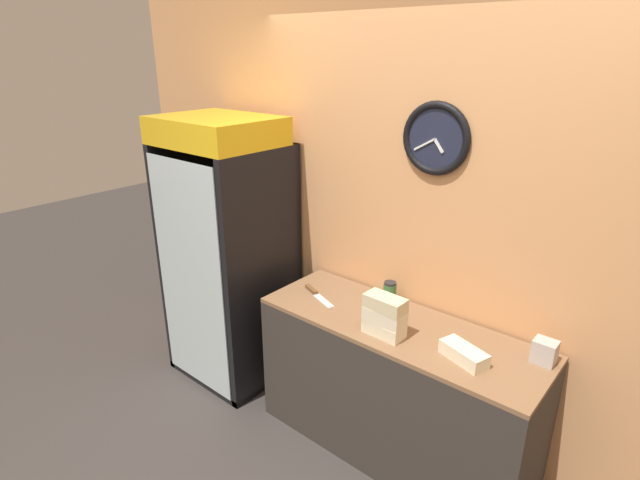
# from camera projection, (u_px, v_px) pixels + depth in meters

# --- Properties ---
(wall_back) EXTENTS (5.20, 0.10, 2.70)m
(wall_back) POSITION_uv_depth(u_px,v_px,m) (434.00, 226.00, 2.84)
(wall_back) COLOR tan
(wall_back) RESTS_ON ground_plane
(prep_counter) EXTENTS (1.63, 0.56, 0.86)m
(prep_counter) POSITION_uv_depth(u_px,v_px,m) (394.00, 389.00, 2.93)
(prep_counter) COLOR #332D28
(prep_counter) RESTS_ON ground_plane
(beverage_cooler) EXTENTS (0.78, 0.69, 1.90)m
(beverage_cooler) POSITION_uv_depth(u_px,v_px,m) (233.00, 239.00, 3.53)
(beverage_cooler) COLOR black
(beverage_cooler) RESTS_ON ground_plane
(sandwich_stack_bottom) EXTENTS (0.22, 0.12, 0.08)m
(sandwich_stack_bottom) POSITION_uv_depth(u_px,v_px,m) (384.00, 328.00, 2.67)
(sandwich_stack_bottom) COLOR beige
(sandwich_stack_bottom) RESTS_ON prep_counter
(sandwich_stack_middle) EXTENTS (0.22, 0.11, 0.08)m
(sandwich_stack_middle) POSITION_uv_depth(u_px,v_px,m) (385.00, 316.00, 2.64)
(sandwich_stack_middle) COLOR beige
(sandwich_stack_middle) RESTS_ON sandwich_stack_bottom
(sandwich_stack_top) EXTENTS (0.23, 0.12, 0.08)m
(sandwich_stack_top) POSITION_uv_depth(u_px,v_px,m) (385.00, 303.00, 2.61)
(sandwich_stack_top) COLOR beige
(sandwich_stack_top) RESTS_ON sandwich_stack_middle
(sandwich_flat_left) EXTENTS (0.26, 0.18, 0.07)m
(sandwich_flat_left) POSITION_uv_depth(u_px,v_px,m) (464.00, 354.00, 2.45)
(sandwich_flat_left) COLOR beige
(sandwich_flat_left) RESTS_ON prep_counter
(chefs_knife) EXTENTS (0.30, 0.14, 0.02)m
(chefs_knife) POSITION_uv_depth(u_px,v_px,m) (315.00, 293.00, 3.12)
(chefs_knife) COLOR silver
(chefs_knife) RESTS_ON prep_counter
(condiment_jar) EXTENTS (0.08, 0.08, 0.13)m
(condiment_jar) POSITION_uv_depth(u_px,v_px,m) (390.00, 292.00, 3.02)
(condiment_jar) COLOR #336B38
(condiment_jar) RESTS_ON prep_counter
(napkin_dispenser) EXTENTS (0.11, 0.09, 0.12)m
(napkin_dispenser) POSITION_uv_depth(u_px,v_px,m) (544.00, 352.00, 2.42)
(napkin_dispenser) COLOR #B7B2AD
(napkin_dispenser) RESTS_ON prep_counter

